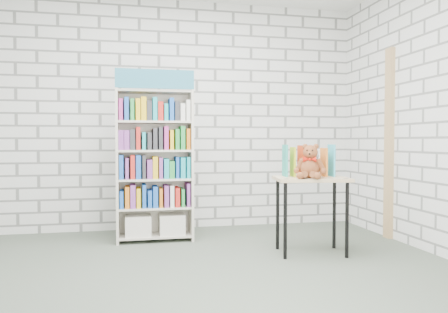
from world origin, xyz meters
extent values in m
plane|color=#495346|center=(0.00, 0.00, 0.00)|extent=(4.50, 4.50, 0.00)
cube|color=silver|center=(0.00, 2.00, 1.40)|extent=(4.50, 0.02, 2.80)
cube|color=silver|center=(0.00, -2.00, 1.40)|extent=(4.50, 0.02, 2.80)
cube|color=beige|center=(-0.71, 1.35, 0.81)|extent=(0.03, 0.32, 1.62)
cube|color=beige|center=(0.07, 1.35, 0.81)|extent=(0.03, 0.32, 1.62)
cube|color=beige|center=(-0.32, 1.50, 0.81)|extent=(0.81, 0.02, 1.62)
cube|color=teal|center=(-0.32, 1.20, 1.72)|extent=(0.81, 0.02, 0.20)
cube|color=beige|center=(-0.32, 1.35, 0.05)|extent=(0.76, 0.30, 0.02)
cube|color=beige|center=(-0.32, 1.35, 0.36)|extent=(0.76, 0.30, 0.02)
cube|color=beige|center=(-0.32, 1.35, 0.67)|extent=(0.76, 0.30, 0.02)
cube|color=beige|center=(-0.32, 1.35, 0.97)|extent=(0.76, 0.30, 0.02)
cube|color=beige|center=(-0.32, 1.35, 1.28)|extent=(0.76, 0.30, 0.02)
cube|color=beige|center=(-0.32, 1.35, 1.61)|extent=(0.76, 0.30, 0.02)
cube|color=silver|center=(-0.50, 1.35, 0.17)|extent=(0.27, 0.26, 0.22)
cube|color=silver|center=(-0.14, 1.35, 0.17)|extent=(0.27, 0.26, 0.22)
cube|color=orange|center=(-0.32, 1.34, 0.48)|extent=(0.76, 0.26, 0.22)
cube|color=#BF338C|center=(-0.32, 1.34, 0.79)|extent=(0.76, 0.26, 0.22)
cube|color=#19A5B2|center=(-0.32, 1.34, 1.09)|extent=(0.76, 0.26, 0.22)
cube|color=white|center=(-0.32, 1.34, 1.40)|extent=(0.76, 0.26, 0.22)
cube|color=tan|center=(1.12, 0.50, 0.72)|extent=(0.74, 0.56, 0.03)
cylinder|color=black|center=(0.81, 0.36, 0.35)|extent=(0.03, 0.03, 0.70)
cylinder|color=black|center=(0.86, 0.72, 0.35)|extent=(0.03, 0.03, 0.70)
cylinder|color=black|center=(1.38, 0.28, 0.35)|extent=(0.03, 0.03, 0.70)
cylinder|color=black|center=(1.43, 0.64, 0.35)|extent=(0.03, 0.03, 0.70)
cylinder|color=black|center=(0.82, 0.37, 0.73)|extent=(0.05, 0.05, 0.01)
cylinder|color=black|center=(1.37, 0.29, 0.73)|extent=(0.05, 0.05, 0.01)
cube|color=teal|center=(0.90, 0.64, 0.87)|extent=(0.04, 0.21, 0.28)
cube|color=#CDDB22|center=(0.98, 0.63, 0.87)|extent=(0.04, 0.21, 0.28)
cube|color=red|center=(1.06, 0.62, 0.87)|extent=(0.04, 0.21, 0.28)
cube|color=black|center=(1.13, 0.61, 0.87)|extent=(0.04, 0.21, 0.28)
cube|color=white|center=(1.21, 0.60, 0.87)|extent=(0.04, 0.21, 0.28)
cube|color=orange|center=(1.28, 0.59, 0.87)|extent=(0.04, 0.21, 0.28)
cube|color=#3ABDDB|center=(1.36, 0.58, 0.87)|extent=(0.04, 0.21, 0.28)
ellipsoid|color=brown|center=(1.07, 0.42, 0.83)|extent=(0.19, 0.16, 0.19)
sphere|color=brown|center=(1.07, 0.42, 0.97)|extent=(0.14, 0.14, 0.14)
sphere|color=brown|center=(1.03, 0.45, 1.03)|extent=(0.05, 0.05, 0.05)
sphere|color=brown|center=(1.12, 0.41, 1.03)|extent=(0.05, 0.05, 0.05)
sphere|color=brown|center=(1.05, 0.37, 0.96)|extent=(0.05, 0.05, 0.05)
sphere|color=black|center=(1.02, 0.38, 0.99)|extent=(0.02, 0.02, 0.02)
sphere|color=black|center=(1.07, 0.36, 0.99)|extent=(0.02, 0.02, 0.02)
sphere|color=black|center=(1.03, 0.35, 0.96)|extent=(0.02, 0.02, 0.02)
cylinder|color=brown|center=(0.98, 0.45, 0.86)|extent=(0.09, 0.11, 0.13)
cylinder|color=brown|center=(1.15, 0.36, 0.86)|extent=(0.11, 0.07, 0.13)
sphere|color=brown|center=(0.95, 0.45, 0.80)|extent=(0.05, 0.05, 0.05)
sphere|color=brown|center=(1.17, 0.34, 0.80)|extent=(0.05, 0.05, 0.05)
cylinder|color=brown|center=(0.98, 0.36, 0.77)|extent=(0.08, 0.15, 0.08)
cylinder|color=brown|center=(1.08, 0.31, 0.77)|extent=(0.14, 0.14, 0.08)
sphere|color=brown|center=(0.93, 0.32, 0.76)|extent=(0.07, 0.07, 0.07)
sphere|color=brown|center=(1.07, 0.24, 0.76)|extent=(0.07, 0.07, 0.07)
cone|color=red|center=(1.02, 0.39, 0.91)|extent=(0.07, 0.07, 0.05)
cone|color=red|center=(1.07, 0.36, 0.91)|extent=(0.07, 0.07, 0.05)
sphere|color=red|center=(1.05, 0.37, 0.91)|extent=(0.03, 0.03, 0.03)
cube|color=tan|center=(2.23, 0.95, 1.05)|extent=(0.05, 0.12, 2.10)
camera|label=1|loc=(-0.55, -3.40, 1.07)|focal=35.00mm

